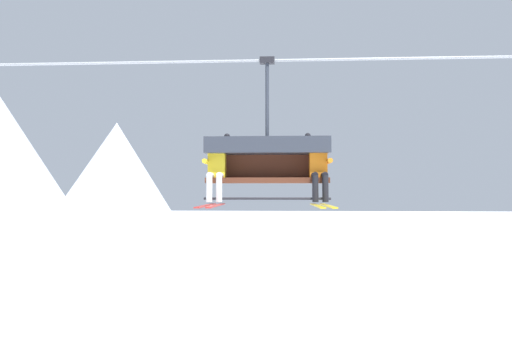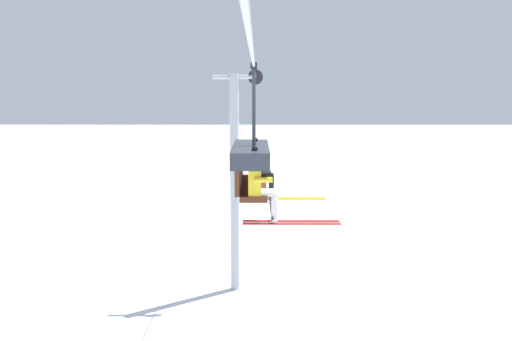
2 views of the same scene
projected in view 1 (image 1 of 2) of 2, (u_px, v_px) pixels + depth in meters
The scene contains 6 objects.
mountain_peak_west at pixel (12, 188), 61.28m from camera, with size 23.70×23.70×12.25m.
mountain_peak_east at pixel (116, 180), 49.11m from camera, with size 17.40×17.40×14.13m.
lift_cable at pixel (260, 61), 7.55m from camera, with size 21.22×0.05×0.05m.
chairlift_chair at pixel (267, 154), 7.54m from camera, with size 2.31×0.74×2.69m.
skier_yellow at pixel (216, 168), 7.36m from camera, with size 0.48×1.70×1.34m.
skier_orange at pixel (319, 167), 7.27m from camera, with size 0.48×1.70×1.34m.
Camera 1 is at (1.39, -8.24, 5.88)m, focal length 28.00 mm.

